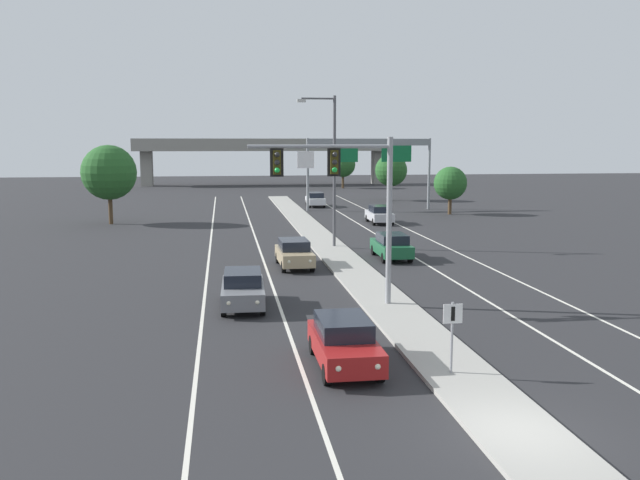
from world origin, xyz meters
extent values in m
plane|color=#28282B|center=(0.00, 0.00, 0.00)|extent=(260.00, 260.00, 0.00)
cube|color=#9E9B93|center=(0.00, 18.00, 0.07)|extent=(2.40, 110.00, 0.15)
cube|color=silver|center=(-4.70, 25.00, 0.00)|extent=(0.14, 100.00, 0.01)
cube|color=silver|center=(4.70, 25.00, 0.00)|extent=(0.14, 100.00, 0.01)
cube|color=silver|center=(-8.00, 25.00, 0.00)|extent=(0.14, 100.00, 0.01)
cube|color=silver|center=(8.00, 25.00, 0.00)|extent=(0.14, 100.00, 0.01)
cylinder|color=gray|center=(-0.01, 13.36, 3.75)|extent=(0.24, 0.24, 7.20)
cylinder|color=gray|center=(-3.01, 13.36, 6.95)|extent=(6.02, 0.16, 0.16)
cube|color=black|center=(-2.41, 13.40, 6.30)|extent=(0.56, 0.06, 1.20)
cube|color=#38330F|center=(-2.41, 13.36, 6.30)|extent=(0.32, 0.32, 1.00)
sphere|color=#282828|center=(-2.41, 13.19, 6.62)|extent=(0.22, 0.22, 0.22)
sphere|color=#282828|center=(-2.41, 13.19, 6.30)|extent=(0.22, 0.22, 0.22)
sphere|color=green|center=(-2.41, 13.19, 5.98)|extent=(0.22, 0.22, 0.22)
cube|color=black|center=(-4.82, 13.40, 6.30)|extent=(0.56, 0.06, 1.20)
cube|color=#38330F|center=(-4.82, 13.36, 6.30)|extent=(0.32, 0.32, 1.00)
sphere|color=#282828|center=(-4.82, 13.19, 6.62)|extent=(0.22, 0.22, 0.22)
sphere|color=#282828|center=(-4.82, 13.19, 6.30)|extent=(0.22, 0.22, 0.22)
sphere|color=green|center=(-4.82, 13.19, 5.98)|extent=(0.22, 0.22, 0.22)
cube|color=white|center=(-3.62, 13.34, 6.40)|extent=(0.70, 0.04, 0.70)
cylinder|color=gray|center=(-0.26, 4.30, 1.25)|extent=(0.08, 0.08, 2.20)
cube|color=white|center=(-0.26, 4.27, 2.00)|extent=(0.60, 0.03, 0.60)
cube|color=black|center=(-0.26, 4.25, 2.00)|extent=(0.12, 0.01, 0.44)
cylinder|color=#4C4C51|center=(0.35, 30.01, 5.15)|extent=(0.20, 0.20, 10.00)
cylinder|color=#4C4C51|center=(-0.75, 30.01, 9.95)|extent=(2.20, 0.12, 0.12)
cube|color=#B7B7B2|center=(-1.85, 30.01, 9.80)|extent=(0.56, 0.28, 0.20)
cube|color=maroon|center=(-3.33, 5.67, 0.67)|extent=(1.82, 4.41, 0.70)
cube|color=black|center=(-3.33, 5.89, 1.30)|extent=(1.59, 2.38, 0.56)
sphere|color=#EAE5C6|center=(-2.74, 3.49, 0.72)|extent=(0.18, 0.18, 0.18)
sphere|color=#EAE5C6|center=(-3.89, 3.49, 0.72)|extent=(0.18, 0.18, 0.18)
cylinder|color=black|center=(-2.52, 4.18, 0.32)|extent=(0.22, 0.64, 0.64)
cylinder|color=black|center=(-4.12, 4.17, 0.32)|extent=(0.22, 0.64, 0.64)
cylinder|color=black|center=(-2.53, 7.18, 0.32)|extent=(0.22, 0.64, 0.64)
cylinder|color=black|center=(-4.13, 7.17, 0.32)|extent=(0.22, 0.64, 0.64)
cube|color=slate|center=(-6.29, 14.13, 0.67)|extent=(1.92, 4.45, 0.70)
cube|color=black|center=(-6.28, 14.35, 1.30)|extent=(1.65, 2.42, 0.56)
sphere|color=#EAE5C6|center=(-5.77, 11.93, 0.72)|extent=(0.18, 0.18, 0.18)
sphere|color=#EAE5C6|center=(-6.92, 11.96, 0.72)|extent=(0.18, 0.18, 0.18)
cylinder|color=black|center=(-5.53, 12.61, 0.32)|extent=(0.24, 0.65, 0.64)
cylinder|color=black|center=(-7.13, 12.65, 0.32)|extent=(0.24, 0.65, 0.64)
cylinder|color=black|center=(-5.45, 15.60, 0.32)|extent=(0.24, 0.65, 0.64)
cylinder|color=black|center=(-7.04, 15.65, 0.32)|extent=(0.24, 0.65, 0.64)
cube|color=tan|center=(-3.07, 23.30, 0.67)|extent=(1.91, 4.44, 0.70)
cube|color=black|center=(-3.07, 23.52, 1.30)|extent=(1.64, 2.41, 0.56)
sphere|color=#EAE5C6|center=(-2.44, 21.13, 0.72)|extent=(0.18, 0.18, 0.18)
sphere|color=#EAE5C6|center=(-3.59, 21.11, 0.72)|extent=(0.18, 0.18, 0.18)
cylinder|color=black|center=(-2.23, 21.82, 0.32)|extent=(0.24, 0.65, 0.64)
cylinder|color=black|center=(-3.83, 21.78, 0.32)|extent=(0.24, 0.65, 0.64)
cylinder|color=black|center=(-2.30, 24.82, 0.32)|extent=(0.24, 0.65, 0.64)
cylinder|color=black|center=(-3.90, 24.78, 0.32)|extent=(0.24, 0.65, 0.64)
cube|color=#195633|center=(3.14, 25.32, 0.67)|extent=(1.87, 4.43, 0.70)
cube|color=black|center=(3.14, 25.10, 1.30)|extent=(1.62, 2.40, 0.56)
sphere|color=#EAE5C6|center=(2.60, 27.51, 0.72)|extent=(0.18, 0.18, 0.18)
sphere|color=#EAE5C6|center=(3.75, 27.49, 0.72)|extent=(0.18, 0.18, 0.18)
cylinder|color=black|center=(2.37, 26.84, 0.32)|extent=(0.23, 0.64, 0.64)
cylinder|color=black|center=(3.97, 26.81, 0.32)|extent=(0.23, 0.64, 0.64)
cylinder|color=black|center=(2.32, 23.84, 0.32)|extent=(0.23, 0.64, 0.64)
cylinder|color=black|center=(3.92, 23.81, 0.32)|extent=(0.23, 0.64, 0.64)
cube|color=#B7B7BC|center=(6.60, 43.38, 0.67)|extent=(1.89, 4.44, 0.70)
cube|color=black|center=(6.59, 43.16, 1.30)|extent=(1.63, 2.41, 0.56)
sphere|color=#EAE5C6|center=(6.06, 45.57, 0.72)|extent=(0.18, 0.18, 0.18)
sphere|color=#EAE5C6|center=(7.22, 45.55, 0.72)|extent=(0.18, 0.18, 0.18)
cylinder|color=black|center=(5.83, 44.90, 0.32)|extent=(0.23, 0.64, 0.64)
cylinder|color=black|center=(7.43, 44.87, 0.32)|extent=(0.23, 0.64, 0.64)
cylinder|color=black|center=(5.77, 41.90, 0.32)|extent=(0.23, 0.64, 0.64)
cylinder|color=black|center=(7.37, 41.87, 0.32)|extent=(0.23, 0.64, 0.64)
cube|color=silver|center=(3.12, 59.78, 0.67)|extent=(1.88, 4.43, 0.70)
cube|color=black|center=(3.12, 59.56, 1.30)|extent=(1.63, 2.40, 0.56)
sphere|color=#EAE5C6|center=(2.58, 61.97, 0.72)|extent=(0.18, 0.18, 0.18)
sphere|color=#EAE5C6|center=(3.73, 61.95, 0.72)|extent=(0.18, 0.18, 0.18)
cylinder|color=black|center=(2.35, 61.30, 0.32)|extent=(0.23, 0.64, 0.64)
cylinder|color=black|center=(3.95, 61.27, 0.32)|extent=(0.23, 0.64, 0.64)
cylinder|color=black|center=(2.29, 58.30, 0.32)|extent=(0.23, 0.64, 0.64)
cylinder|color=black|center=(3.89, 58.27, 0.32)|extent=(0.23, 0.64, 0.64)
cylinder|color=gray|center=(1.70, 55.20, 3.75)|extent=(0.28, 0.28, 7.50)
cylinder|color=gray|center=(14.70, 55.20, 3.75)|extent=(0.28, 0.28, 7.50)
cube|color=gray|center=(8.20, 55.20, 7.10)|extent=(13.00, 0.36, 0.70)
cube|color=#0F6033|center=(5.34, 55.00, 5.90)|extent=(3.20, 0.08, 1.70)
cube|color=#0F6033|center=(11.06, 55.00, 5.90)|extent=(3.20, 0.08, 1.70)
cube|color=gray|center=(0.00, 98.90, 6.20)|extent=(42.40, 6.40, 1.10)
cube|color=gray|center=(0.00, 95.90, 7.20)|extent=(42.40, 0.36, 0.90)
cube|color=gray|center=(-19.20, 98.90, 2.83)|extent=(1.80, 2.40, 5.65)
cube|color=gray|center=(19.20, 98.90, 2.83)|extent=(1.80, 2.40, 5.65)
cylinder|color=#4C3823|center=(11.43, 89.10, 1.05)|extent=(0.36, 0.36, 2.10)
sphere|color=#235623|center=(11.43, 89.10, 3.64)|extent=(3.85, 3.85, 3.85)
cylinder|color=#4C3823|center=(15.22, 49.76, 0.89)|extent=(0.36, 0.36, 1.79)
sphere|color=#235623|center=(15.22, 49.76, 3.09)|extent=(3.27, 3.27, 3.27)
cylinder|color=#4C3823|center=(-16.80, 46.23, 1.30)|extent=(0.36, 0.36, 2.60)
sphere|color=#235623|center=(-16.80, 46.23, 4.51)|extent=(4.76, 4.76, 4.76)
cylinder|color=#4C3823|center=(13.31, 66.14, 1.07)|extent=(0.36, 0.36, 2.14)
sphere|color=#235623|center=(13.31, 66.14, 3.70)|extent=(3.90, 3.90, 3.90)
camera|label=1|loc=(-7.07, -14.96, 7.15)|focal=38.22mm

